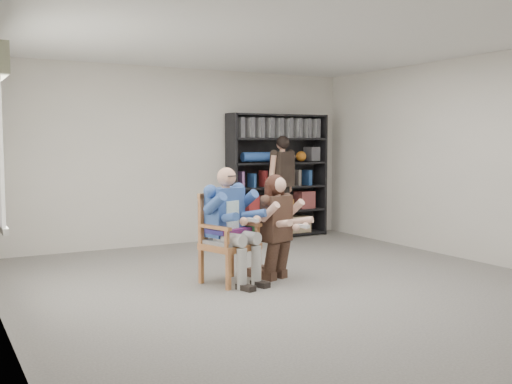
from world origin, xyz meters
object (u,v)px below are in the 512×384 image
seated_man (230,225)px  kneeling_woman (278,228)px  armchair (230,239)px  standing_man (282,189)px  bookshelf (278,176)px

seated_man → kneeling_woman: (0.58, -0.12, -0.06)m
armchair → kneeling_woman: kneeling_woman is taller
seated_man → standing_man: bearing=30.3°
bookshelf → armchair: bearing=-130.1°
seated_man → kneeling_woman: size_ratio=1.09×
bookshelf → kneeling_woman: bearing=-120.8°
kneeling_woman → bookshelf: bookshelf is taller
seated_man → bookshelf: 3.46m
armchair → kneeling_woman: 0.60m
kneeling_woman → seated_man: bearing=151.4°
armchair → standing_man: bearing=30.3°
seated_man → standing_man: (2.07, 2.23, 0.19)m
seated_man → kneeling_woman: bearing=-28.6°
armchair → bookshelf: size_ratio=0.50×
bookshelf → standing_man: bookshelf is taller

